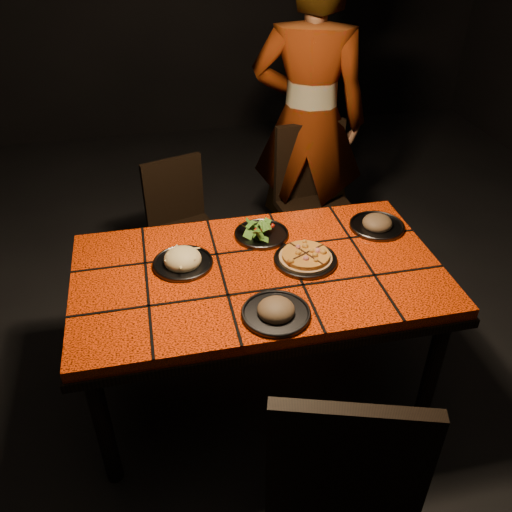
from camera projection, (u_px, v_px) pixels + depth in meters
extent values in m
cube|color=black|center=(258.00, 388.00, 2.81)|extent=(6.00, 7.00, 0.04)
cube|color=#FF3B08|center=(258.00, 274.00, 2.38)|extent=(1.60, 0.90, 0.05)
cube|color=black|center=(258.00, 282.00, 2.40)|extent=(1.62, 0.92, 0.04)
cylinder|color=black|center=(104.00, 428.00, 2.19)|extent=(0.07, 0.07, 0.66)
cylinder|color=black|center=(432.00, 372.00, 2.44)|extent=(0.07, 0.07, 0.66)
cylinder|color=black|center=(106.00, 311.00, 2.78)|extent=(0.07, 0.07, 0.66)
cylinder|color=black|center=(369.00, 275.00, 3.03)|extent=(0.07, 0.07, 0.66)
cube|color=black|center=(337.00, 461.00, 1.88)|extent=(0.58, 0.58, 0.04)
cube|color=black|center=(347.00, 468.00, 1.55)|extent=(0.46, 0.18, 0.51)
cylinder|color=black|center=(377.00, 462.00, 2.16)|extent=(0.04, 0.04, 0.47)
cylinder|color=black|center=(283.00, 455.00, 2.19)|extent=(0.04, 0.04, 0.47)
cube|color=black|center=(187.00, 234.00, 3.25)|extent=(0.46, 0.46, 0.04)
cube|color=black|center=(173.00, 190.00, 3.24)|extent=(0.36, 0.14, 0.41)
cylinder|color=black|center=(176.00, 282.00, 3.20)|extent=(0.03, 0.03, 0.38)
cylinder|color=black|center=(222.00, 268.00, 3.32)|extent=(0.03, 0.03, 0.38)
cylinder|color=black|center=(158.00, 257.00, 3.41)|extent=(0.03, 0.03, 0.38)
cylinder|color=black|center=(202.00, 244.00, 3.53)|extent=(0.03, 0.03, 0.38)
cube|color=black|center=(319.00, 213.00, 3.31)|extent=(0.48, 0.48, 0.04)
cube|color=black|center=(309.00, 160.00, 3.32)|extent=(0.44, 0.09, 0.48)
cylinder|color=black|center=(301.00, 267.00, 3.27)|extent=(0.04, 0.04, 0.45)
cylinder|color=black|center=(354.00, 256.00, 3.36)|extent=(0.04, 0.04, 0.45)
cylinder|color=black|center=(281.00, 236.00, 3.55)|extent=(0.04, 0.04, 0.45)
cylinder|color=black|center=(330.00, 227.00, 3.64)|extent=(0.04, 0.04, 0.45)
imported|color=brown|center=(309.00, 122.00, 3.25)|extent=(0.81, 0.67, 1.89)
cylinder|color=#353539|center=(305.00, 260.00, 2.41)|extent=(0.28, 0.28, 0.01)
torus|color=#353539|center=(305.00, 259.00, 2.40)|extent=(0.28, 0.28, 0.01)
cylinder|color=tan|center=(305.00, 258.00, 2.40)|extent=(0.32, 0.32, 0.01)
cylinder|color=gold|center=(306.00, 255.00, 2.39)|extent=(0.28, 0.28, 0.02)
cylinder|color=#353539|center=(183.00, 264.00, 2.39)|extent=(0.26, 0.26, 0.01)
torus|color=#353539|center=(183.00, 262.00, 2.38)|extent=(0.27, 0.27, 0.01)
ellipsoid|color=beige|center=(183.00, 259.00, 2.37)|extent=(0.16, 0.16, 0.09)
cylinder|color=#353539|center=(262.00, 235.00, 2.58)|extent=(0.26, 0.26, 0.01)
torus|color=#353539|center=(262.00, 233.00, 2.58)|extent=(0.26, 0.26, 0.01)
cylinder|color=#353539|center=(276.00, 314.00, 2.11)|extent=(0.27, 0.27, 0.01)
torus|color=#353539|center=(276.00, 312.00, 2.11)|extent=(0.27, 0.27, 0.01)
ellipsoid|color=brown|center=(276.00, 308.00, 2.10)|extent=(0.16, 0.16, 0.09)
cylinder|color=#353539|center=(377.00, 226.00, 2.64)|extent=(0.26, 0.26, 0.01)
torus|color=#353539|center=(377.00, 225.00, 2.64)|extent=(0.27, 0.27, 0.01)
ellipsoid|color=brown|center=(378.00, 222.00, 2.62)|extent=(0.16, 0.16, 0.09)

